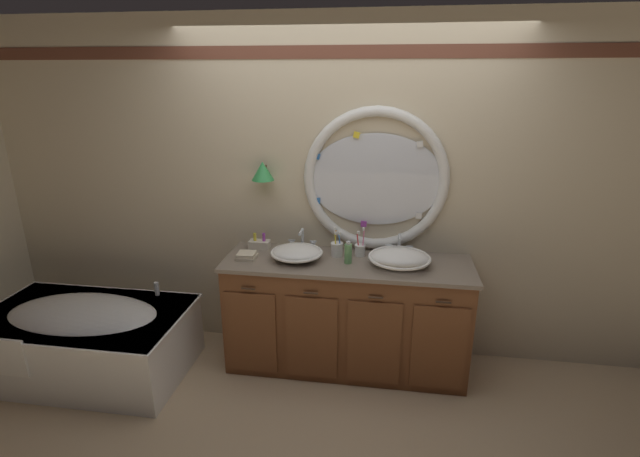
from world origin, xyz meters
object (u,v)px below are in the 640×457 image
sink_basin_right (399,258)px  soap_dispenser (348,253)px  folded_hand_towel (247,256)px  toiletry_basket (260,244)px  toothbrush_holder_right (360,249)px  sink_basin_left (297,253)px  toothbrush_holder_left (337,249)px  bathtub (87,336)px

sink_basin_right → soap_dispenser: size_ratio=2.56×
folded_hand_towel → toiletry_basket: toiletry_basket is taller
toothbrush_holder_right → folded_hand_towel: toothbrush_holder_right is taller
toothbrush_holder_right → toiletry_basket: bearing=176.5°
folded_hand_towel → sink_basin_left: bearing=5.4°
folded_hand_towel → toiletry_basket: 0.23m
toothbrush_holder_left → soap_dispenser: 0.16m
toothbrush_holder_right → toothbrush_holder_left: bearing=-170.3°
folded_hand_towel → toiletry_basket: bearing=81.2°
toothbrush_holder_left → folded_hand_towel: size_ratio=1.59×
toiletry_basket → folded_hand_towel: bearing=-98.8°
sink_basin_left → toothbrush_holder_right: (0.46, 0.15, -0.00)m
toiletry_basket → toothbrush_holder_left: bearing=-7.1°
bathtub → sink_basin_left: 1.71m
soap_dispenser → folded_hand_towel: (-0.75, -0.03, -0.05)m
bathtub → sink_basin_right: 2.41m
soap_dispenser → toothbrush_holder_left: bearing=128.1°
sink_basin_right → toothbrush_holder_left: size_ratio=2.00×
toothbrush_holder_right → soap_dispenser: (-0.08, -0.15, 0.03)m
toiletry_basket → bathtub: bearing=-155.4°
sink_basin_left → toothbrush_holder_right: 0.48m
bathtub → sink_basin_right: bearing=8.9°
sink_basin_left → toiletry_basket: size_ratio=2.39×
sink_basin_right → toiletry_basket: bearing=169.8°
sink_basin_left → soap_dispenser: (0.38, -0.01, 0.02)m
bathtub → toiletry_basket: size_ratio=9.31×
soap_dispenser → toiletry_basket: 0.75m
toothbrush_holder_left → folded_hand_towel: bearing=-166.9°
soap_dispenser → bathtub: bearing=-169.6°
soap_dispenser → toiletry_basket: soap_dispenser is taller
toothbrush_holder_right → soap_dispenser: 0.17m
bathtub → soap_dispenser: (1.93, 0.36, 0.65)m
sink_basin_right → toiletry_basket: 1.10m
toothbrush_holder_left → toothbrush_holder_right: toothbrush_holder_right is taller
bathtub → sink_basin_right: sink_basin_right is taller
soap_dispenser → folded_hand_towel: 0.76m
bathtub → toiletry_basket: 1.47m
folded_hand_towel → bathtub: bearing=-164.6°
toothbrush_holder_right → sink_basin_left: bearing=-162.1°
bathtub → sink_basin_left: (1.55, 0.36, 0.62)m
sink_basin_left → toothbrush_holder_left: 0.31m
sink_basin_left → toiletry_basket: toiletry_basket is taller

